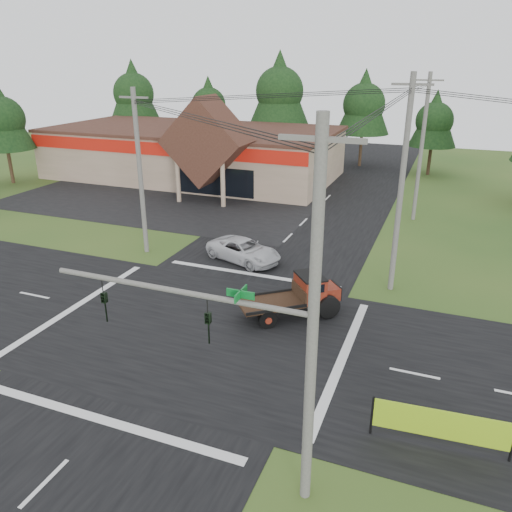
% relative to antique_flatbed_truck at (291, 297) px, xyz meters
% --- Properties ---
extents(ground, '(120.00, 120.00, 0.00)m').
position_rel_antique_flatbed_truck_xyz_m(ground, '(-3.72, -2.90, -1.07)').
color(ground, '#2A4E1B').
rests_on(ground, ground).
extents(road_ns, '(12.00, 120.00, 0.02)m').
position_rel_antique_flatbed_truck_xyz_m(road_ns, '(-3.72, -2.90, -1.06)').
color(road_ns, black).
rests_on(road_ns, ground).
extents(road_ew, '(120.00, 12.00, 0.02)m').
position_rel_antique_flatbed_truck_xyz_m(road_ew, '(-3.72, -2.90, -1.06)').
color(road_ew, black).
rests_on(road_ew, ground).
extents(parking_apron, '(28.00, 14.00, 0.02)m').
position_rel_antique_flatbed_truck_xyz_m(parking_apron, '(-17.72, 16.10, -1.05)').
color(parking_apron, black).
rests_on(parking_apron, ground).
extents(cvs_building, '(30.40, 18.20, 9.19)m').
position_rel_antique_flatbed_truck_xyz_m(cvs_building, '(-19.43, 26.66, 1.71)').
color(cvs_building, gray).
rests_on(cvs_building, ground).
extents(traffic_signal_mast, '(8.12, 0.24, 7.00)m').
position_rel_antique_flatbed_truck_xyz_m(traffic_signal_mast, '(2.09, -10.40, 3.36)').
color(traffic_signal_mast, '#595651').
rests_on(traffic_signal_mast, ground).
extents(utility_pole_nr, '(2.00, 0.30, 11.00)m').
position_rel_antique_flatbed_truck_xyz_m(utility_pole_nr, '(3.78, -10.40, 4.57)').
color(utility_pole_nr, '#595651').
rests_on(utility_pole_nr, ground).
extents(utility_pole_nw, '(2.00, 0.30, 10.50)m').
position_rel_antique_flatbed_truck_xyz_m(utility_pole_nw, '(-11.72, 5.10, 4.32)').
color(utility_pole_nw, '#595651').
rests_on(utility_pole_nw, ground).
extents(utility_pole_ne, '(2.00, 0.30, 11.50)m').
position_rel_antique_flatbed_truck_xyz_m(utility_pole_ne, '(4.28, 5.10, 4.82)').
color(utility_pole_ne, '#595651').
rests_on(utility_pole_ne, ground).
extents(utility_pole_n, '(2.00, 0.30, 11.20)m').
position_rel_antique_flatbed_truck_xyz_m(utility_pole_n, '(4.28, 19.10, 4.67)').
color(utility_pole_n, '#595651').
rests_on(utility_pole_n, ground).
extents(tree_row_a, '(6.72, 6.72, 12.12)m').
position_rel_antique_flatbed_truck_xyz_m(tree_row_a, '(-33.72, 37.10, 6.98)').
color(tree_row_a, '#332316').
rests_on(tree_row_a, ground).
extents(tree_row_b, '(5.60, 5.60, 10.10)m').
position_rel_antique_flatbed_truck_xyz_m(tree_row_b, '(-23.72, 39.10, 5.64)').
color(tree_row_b, '#332316').
rests_on(tree_row_b, ground).
extents(tree_row_c, '(7.28, 7.28, 13.13)m').
position_rel_antique_flatbed_truck_xyz_m(tree_row_c, '(-13.72, 38.10, 7.65)').
color(tree_row_c, '#332316').
rests_on(tree_row_c, ground).
extents(tree_row_d, '(6.16, 6.16, 11.11)m').
position_rel_antique_flatbed_truck_xyz_m(tree_row_d, '(-3.72, 39.10, 6.31)').
color(tree_row_d, '#332316').
rests_on(tree_row_d, ground).
extents(tree_row_e, '(5.04, 5.04, 9.09)m').
position_rel_antique_flatbed_truck_xyz_m(tree_row_e, '(4.28, 37.10, 4.97)').
color(tree_row_e, '#332316').
rests_on(tree_row_e, ground).
extents(tree_side_w, '(5.60, 5.60, 10.10)m').
position_rel_antique_flatbed_truck_xyz_m(tree_side_w, '(-35.72, 17.10, 5.64)').
color(tree_side_w, '#332316').
rests_on(tree_side_w, ground).
extents(antique_flatbed_truck, '(5.19, 4.74, 2.14)m').
position_rel_antique_flatbed_truck_xyz_m(antique_flatbed_truck, '(0.00, 0.00, 0.00)').
color(antique_flatbed_truck, '#61140D').
rests_on(antique_flatbed_truck, ground).
extents(roadside_banner, '(4.49, 0.47, 1.53)m').
position_rel_antique_flatbed_truck_xyz_m(roadside_banner, '(7.34, -6.92, -0.30)').
color(roadside_banner, '#8CB918').
rests_on(roadside_banner, ground).
extents(white_pickup, '(5.52, 3.85, 1.40)m').
position_rel_antique_flatbed_truck_xyz_m(white_pickup, '(-5.02, 5.98, -0.37)').
color(white_pickup, silver).
rests_on(white_pickup, ground).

